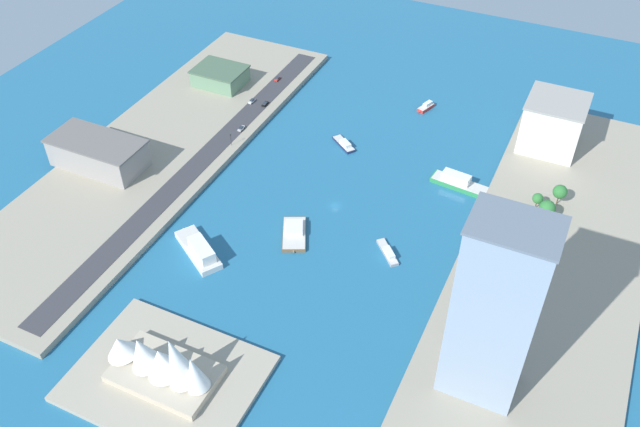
# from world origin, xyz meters

# --- Properties ---
(ground_plane) EXTENTS (440.00, 440.00, 0.00)m
(ground_plane) POSITION_xyz_m (0.00, 0.00, 0.00)
(ground_plane) COLOR #23668E
(quay_west) EXTENTS (70.00, 240.00, 2.80)m
(quay_west) POSITION_xyz_m (-93.93, 0.00, 1.40)
(quay_west) COLOR #9E937F
(quay_west) RESTS_ON ground_plane
(quay_east) EXTENTS (70.00, 240.00, 2.80)m
(quay_east) POSITION_xyz_m (93.93, 0.00, 1.40)
(quay_east) COLOR #9E937F
(quay_east) RESTS_ON ground_plane
(peninsula_point) EXTENTS (62.81, 48.44, 2.00)m
(peninsula_point) POSITION_xyz_m (14.48, 108.28, 1.00)
(peninsula_point) COLOR #A89E89
(peninsula_point) RESTS_ON ground_plane
(road_strip) EXTENTS (10.72, 228.00, 0.15)m
(road_strip) POSITION_xyz_m (69.64, 0.00, 2.88)
(road_strip) COLOR #38383D
(road_strip) RESTS_ON quay_east
(patrol_launch_navy) EXTENTS (14.99, 12.68, 3.12)m
(patrol_launch_navy) POSITION_xyz_m (14.80, -43.62, 1.10)
(patrol_launch_navy) COLOR #1E284C
(patrol_launch_navy) RESTS_ON ground_plane
(tugboat_red) EXTENTS (7.04, 11.94, 3.59)m
(tugboat_red) POSITION_xyz_m (-11.05, -92.71, 1.36)
(tugboat_red) COLOR red
(tugboat_red) RESTS_ON ground_plane
(ferry_green_doubledeck) EXTENTS (29.12, 10.48, 6.40)m
(ferry_green_doubledeck) POSITION_xyz_m (-45.64, -36.68, 2.30)
(ferry_green_doubledeck) COLOR #2D8C4C
(ferry_green_doubledeck) RESTS_ON ground_plane
(barge_flat_brown) EXTENTS (17.64, 22.75, 3.66)m
(barge_flat_brown) POSITION_xyz_m (7.83, 24.58, 1.33)
(barge_flat_brown) COLOR brown
(barge_flat_brown) RESTS_ON ground_plane
(yacht_sleek_gray) EXTENTS (13.40, 13.89, 3.15)m
(yacht_sleek_gray) POSITION_xyz_m (-32.10, 18.71, 1.13)
(yacht_sleek_gray) COLOR #999EA3
(yacht_sleek_gray) RESTS_ON ground_plane
(ferry_white_commuter) EXTENTS (28.29, 22.62, 7.85)m
(ferry_white_commuter) POSITION_xyz_m (37.33, 51.78, 2.88)
(ferry_white_commuter) COLOR silver
(ferry_white_commuter) RESTS_ON ground_plane
(carpark_squat_concrete) EXTENTS (44.68, 21.99, 13.88)m
(carpark_squat_concrete) POSITION_xyz_m (110.51, 22.85, 9.78)
(carpark_squat_concrete) COLOR gray
(carpark_squat_concrete) RESTS_ON quay_east
(terminal_long_green) EXTENTS (27.05, 21.48, 9.27)m
(terminal_long_green) POSITION_xyz_m (98.78, -65.08, 7.47)
(terminal_long_green) COLOR slate
(terminal_long_green) RESTS_ON quay_east
(hotel_broad_white) EXTENTS (27.55, 27.78, 25.35)m
(hotel_broad_white) POSITION_xyz_m (-76.24, -82.64, 15.51)
(hotel_broad_white) COLOR silver
(hotel_broad_white) RESTS_ON quay_west
(tower_tall_glass) EXTENTS (25.62, 19.23, 71.05)m
(tower_tall_glass) POSITION_xyz_m (-81.94, 65.53, 38.36)
(tower_tall_glass) COLOR #8C9EB2
(tower_tall_glass) RESTS_ON quay_west
(van_white) EXTENTS (1.94, 4.66, 1.70)m
(van_white) POSITION_xyz_m (73.39, -55.14, 3.77)
(van_white) COLOR black
(van_white) RESTS_ON road_strip
(sedan_silver) EXTENTS (1.89, 4.69, 1.62)m
(sedan_silver) POSITION_xyz_m (65.51, -30.43, 3.75)
(sedan_silver) COLOR black
(sedan_silver) RESTS_ON road_strip
(pickup_red) EXTENTS (1.97, 4.56, 1.43)m
(pickup_red) POSITION_xyz_m (72.13, -81.57, 3.67)
(pickup_red) COLOR black
(pickup_red) RESTS_ON road_strip
(suv_black) EXTENTS (2.16, 4.83, 1.43)m
(suv_black) POSITION_xyz_m (65.85, -55.78, 3.67)
(suv_black) COLOR black
(suv_black) RESTS_ON road_strip
(traffic_light_waterfront) EXTENTS (0.36, 0.36, 6.50)m
(traffic_light_waterfront) POSITION_xyz_m (63.24, -16.94, 7.15)
(traffic_light_waterfront) COLOR black
(traffic_light_waterfront) RESTS_ON quay_east
(opera_landmark) EXTENTS (41.61, 21.69, 22.83)m
(opera_landmark) POSITION_xyz_m (14.60, 108.28, 9.61)
(opera_landmark) COLOR #BCAD93
(opera_landmark) RESTS_ON peninsula_point
(park_tree_cluster) EXTENTS (13.27, 19.60, 10.11)m
(park_tree_cluster) POSITION_xyz_m (-86.14, -32.12, 9.35)
(park_tree_cluster) COLOR brown
(park_tree_cluster) RESTS_ON quay_west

